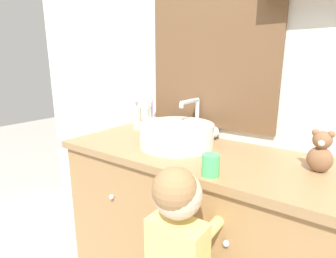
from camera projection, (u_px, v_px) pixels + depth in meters
name	position (u px, v px, depth m)	size (l,w,h in m)	color
wall_back	(227.00, 46.00, 1.37)	(3.20, 0.18, 2.50)	silver
vanity_counter	(191.00, 222.00, 1.36)	(1.32, 0.55, 0.79)	#A37A4C
sink_basin	(177.00, 134.00, 1.32)	(0.37, 0.43, 0.22)	white
toothbrush_holder	(150.00, 122.00, 1.63)	(0.07, 0.07, 0.20)	beige
soap_dispenser	(137.00, 118.00, 1.65)	(0.05, 0.05, 0.18)	beige
teddy_bear	(321.00, 152.00, 0.99)	(0.09, 0.08, 0.17)	brown
drinking_cup	(211.00, 165.00, 0.97)	(0.07, 0.07, 0.08)	#4CC670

